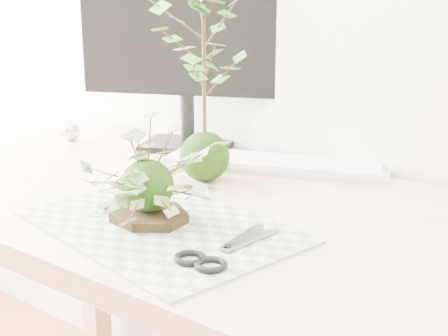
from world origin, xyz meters
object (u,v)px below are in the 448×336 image
Objects in this scene: keyboard at (273,164)px; monitor at (188,36)px; ivy_kokedama at (146,161)px; desk at (233,253)px; maple_kokedama at (204,32)px.

monitor is (-0.27, 0.03, 0.26)m from keyboard.
monitor reaches higher than ivy_kokedama.
desk is 0.58m from monitor.
maple_kokedama is at bearing -129.26° from keyboard.
keyboard is at bearing 108.30° from desk.
ivy_kokedama is 0.42m from keyboard.
maple_kokedama is 0.85× the size of monitor.
ivy_kokedama reaches higher than keyboard.
ivy_kokedama is at bearing -108.25° from keyboard.
maple_kokedama is at bearing 107.34° from ivy_kokedama.
ivy_kokedama reaches higher than desk.
desk is 3.11× the size of keyboard.
ivy_kokedama is 0.60× the size of monitor.
monitor is (-0.29, 0.44, 0.17)m from ivy_kokedama.
maple_kokedama is (-0.07, 0.24, 0.19)m from ivy_kokedama.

